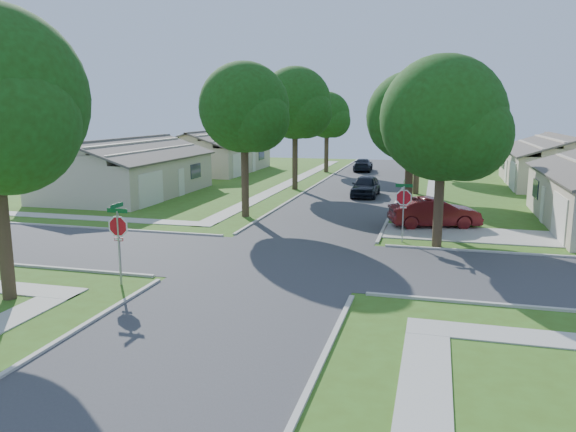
% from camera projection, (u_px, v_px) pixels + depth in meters
% --- Properties ---
extents(ground, '(100.00, 100.00, 0.00)m').
position_uv_depth(ground, '(281.00, 260.00, 23.55)').
color(ground, '#3C5C19').
rests_on(ground, ground).
extents(road_ns, '(7.00, 100.00, 0.02)m').
position_uv_depth(road_ns, '(281.00, 260.00, 23.55)').
color(road_ns, '#333335').
rests_on(road_ns, ground).
extents(sidewalk_ne, '(1.20, 40.00, 0.04)m').
position_uv_depth(sidewalk_ne, '(435.00, 186.00, 46.71)').
color(sidewalk_ne, '#9E9B91').
rests_on(sidewalk_ne, ground).
extents(sidewalk_nw, '(1.20, 40.00, 0.04)m').
position_uv_depth(sidewalk_nw, '(293.00, 181.00, 49.78)').
color(sidewalk_nw, '#9E9B91').
rests_on(sidewalk_nw, ground).
extents(driveway, '(8.80, 3.60, 0.05)m').
position_uv_depth(driveway, '(469.00, 235.00, 28.30)').
color(driveway, '#9E9B91').
rests_on(driveway, ground).
extents(stop_sign_sw, '(1.05, 0.80, 2.98)m').
position_uv_depth(stop_sign_sw, '(118.00, 230.00, 19.89)').
color(stop_sign_sw, gray).
rests_on(stop_sign_sw, ground).
extents(stop_sign_ne, '(1.05, 0.80, 2.98)m').
position_uv_depth(stop_sign_ne, '(404.00, 200.00, 26.46)').
color(stop_sign_ne, gray).
rests_on(stop_sign_ne, ground).
extents(tree_e_near, '(4.97, 4.80, 8.28)m').
position_uv_depth(tree_e_near, '(412.00, 121.00, 29.86)').
color(tree_e_near, '#38281C').
rests_on(tree_e_near, ground).
extents(tree_e_mid, '(5.59, 5.40, 9.21)m').
position_uv_depth(tree_e_mid, '(420.00, 109.00, 41.15)').
color(tree_e_mid, '#38281C').
rests_on(tree_e_mid, ground).
extents(tree_e_far, '(5.17, 5.00, 8.72)m').
position_uv_depth(tree_e_far, '(424.00, 113.00, 53.55)').
color(tree_e_far, '#38281C').
rests_on(tree_e_far, ground).
extents(tree_w_near, '(5.38, 5.20, 8.97)m').
position_uv_depth(tree_w_near, '(245.00, 112.00, 32.14)').
color(tree_w_near, '#38281C').
rests_on(tree_w_near, ground).
extents(tree_w_mid, '(5.80, 5.60, 9.56)m').
position_uv_depth(tree_w_mid, '(296.00, 106.00, 43.47)').
color(tree_w_mid, '#38281C').
rests_on(tree_w_mid, ground).
extents(tree_w_far, '(4.76, 4.60, 8.04)m').
position_uv_depth(tree_w_far, '(327.00, 117.00, 56.00)').
color(tree_w_far, '#38281C').
rests_on(tree_w_far, ground).
extents(tree_ne_corner, '(5.80, 5.60, 8.66)m').
position_uv_depth(tree_ne_corner, '(444.00, 124.00, 24.91)').
color(tree_ne_corner, '#38281C').
rests_on(tree_ne_corner, ground).
extents(house_ne_far, '(8.42, 13.60, 4.23)m').
position_uv_depth(house_ne_far, '(558.00, 167.00, 46.79)').
color(house_ne_far, '#B2A48C').
rests_on(house_ne_far, ground).
extents(house_nw_near, '(8.42, 13.60, 4.23)m').
position_uv_depth(house_nw_near, '(128.00, 174.00, 41.54)').
color(house_nw_near, '#B2A48C').
rests_on(house_nw_near, ground).
extents(house_nw_far, '(8.42, 13.60, 4.23)m').
position_uv_depth(house_nw_far, '(215.00, 156.00, 57.69)').
color(house_nw_far, '#B2A48C').
rests_on(house_nw_far, ground).
extents(car_driveway, '(5.07, 3.01, 1.58)m').
position_uv_depth(car_driveway, '(434.00, 213.00, 30.12)').
color(car_driveway, '#4A0F11').
rests_on(car_driveway, ground).
extents(car_curb_east, '(1.86, 4.53, 1.54)m').
position_uv_depth(car_curb_east, '(366.00, 186.00, 40.90)').
color(car_curb_east, black).
rests_on(car_curb_east, ground).
extents(car_curb_west, '(2.07, 4.59, 1.31)m').
position_uv_depth(car_curb_west, '(363.00, 165.00, 57.81)').
color(car_curb_west, black).
rests_on(car_curb_west, ground).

